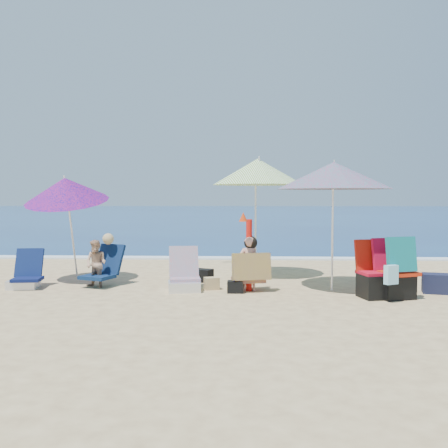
{
  "coord_description": "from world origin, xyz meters",
  "views": [
    {
      "loc": [
        0.05,
        -7.51,
        1.55
      ],
      "look_at": [
        -0.3,
        1.0,
        1.1
      ],
      "focal_mm": 40.24,
      "sensor_mm": 36.0,
      "label": 1
    }
  ],
  "objects_px": {
    "umbrella_turquoise": "(334,176)",
    "person_left": "(99,263)",
    "umbrella_striped": "(258,172)",
    "camp_chair_right": "(395,276)",
    "furled_umbrella": "(248,248)",
    "chair_rainbow": "(184,279)",
    "chair_navy": "(26,278)",
    "umbrella_blue": "(66,190)",
    "person_center": "(250,265)",
    "camp_chair_left": "(376,280)"
  },
  "relations": [
    {
      "from": "umbrella_turquoise",
      "to": "person_left",
      "type": "bearing_deg",
      "value": 177.87
    },
    {
      "from": "umbrella_striped",
      "to": "camp_chair_right",
      "type": "relative_size",
      "value": 2.43
    },
    {
      "from": "umbrella_turquoise",
      "to": "person_left",
      "type": "distance_m",
      "value": 4.29
    },
    {
      "from": "furled_umbrella",
      "to": "person_left",
      "type": "height_order",
      "value": "furled_umbrella"
    },
    {
      "from": "furled_umbrella",
      "to": "person_left",
      "type": "relative_size",
      "value": 1.44
    },
    {
      "from": "camp_chair_right",
      "to": "person_left",
      "type": "bearing_deg",
      "value": 170.24
    },
    {
      "from": "camp_chair_right",
      "to": "person_left",
      "type": "relative_size",
      "value": 1.06
    },
    {
      "from": "camp_chair_right",
      "to": "furled_umbrella",
      "type": "bearing_deg",
      "value": 167.69
    },
    {
      "from": "umbrella_turquoise",
      "to": "camp_chair_right",
      "type": "height_order",
      "value": "umbrella_turquoise"
    },
    {
      "from": "person_left",
      "to": "chair_rainbow",
      "type": "bearing_deg",
      "value": -9.48
    },
    {
      "from": "furled_umbrella",
      "to": "chair_navy",
      "type": "relative_size",
      "value": 2.0
    },
    {
      "from": "umbrella_blue",
      "to": "camp_chair_right",
      "type": "bearing_deg",
      "value": -13.08
    },
    {
      "from": "umbrella_blue",
      "to": "umbrella_turquoise",
      "type": "bearing_deg",
      "value": -7.33
    },
    {
      "from": "chair_rainbow",
      "to": "person_center",
      "type": "xyz_separation_m",
      "value": [
        1.09,
        -0.09,
        0.25
      ]
    },
    {
      "from": "umbrella_turquoise",
      "to": "umbrella_blue",
      "type": "height_order",
      "value": "umbrella_turquoise"
    },
    {
      "from": "person_center",
      "to": "umbrella_striped",
      "type": "bearing_deg",
      "value": 83.85
    },
    {
      "from": "umbrella_blue",
      "to": "person_left",
      "type": "height_order",
      "value": "umbrella_blue"
    },
    {
      "from": "umbrella_blue",
      "to": "chair_navy",
      "type": "relative_size",
      "value": 3.14
    },
    {
      "from": "person_center",
      "to": "person_left",
      "type": "xyz_separation_m",
      "value": [
        -2.62,
        0.34,
        -0.03
      ]
    },
    {
      "from": "umbrella_striped",
      "to": "camp_chair_left",
      "type": "bearing_deg",
      "value": -48.18
    },
    {
      "from": "chair_navy",
      "to": "person_left",
      "type": "xyz_separation_m",
      "value": [
        1.22,
        0.17,
        0.24
      ]
    },
    {
      "from": "umbrella_striped",
      "to": "camp_chair_right",
      "type": "height_order",
      "value": "umbrella_striped"
    },
    {
      "from": "umbrella_striped",
      "to": "umbrella_blue",
      "type": "relative_size",
      "value": 1.13
    },
    {
      "from": "umbrella_turquoise",
      "to": "chair_navy",
      "type": "distance_m",
      "value": 5.51
    },
    {
      "from": "umbrella_blue",
      "to": "furled_umbrella",
      "type": "relative_size",
      "value": 1.57
    },
    {
      "from": "person_center",
      "to": "chair_rainbow",
      "type": "bearing_deg",
      "value": 175.5
    },
    {
      "from": "person_left",
      "to": "person_center",
      "type": "bearing_deg",
      "value": -7.41
    },
    {
      "from": "camp_chair_right",
      "to": "umbrella_blue",
      "type": "bearing_deg",
      "value": 166.92
    },
    {
      "from": "umbrella_blue",
      "to": "person_center",
      "type": "xyz_separation_m",
      "value": [
        3.34,
        -0.8,
        -1.25
      ]
    },
    {
      "from": "camp_chair_left",
      "to": "umbrella_turquoise",
      "type": "bearing_deg",
      "value": 131.92
    },
    {
      "from": "person_left",
      "to": "furled_umbrella",
      "type": "bearing_deg",
      "value": -7.52
    },
    {
      "from": "umbrella_turquoise",
      "to": "person_left",
      "type": "height_order",
      "value": "umbrella_turquoise"
    },
    {
      "from": "umbrella_blue",
      "to": "person_center",
      "type": "relative_size",
      "value": 2.26
    },
    {
      "from": "umbrella_striped",
      "to": "chair_rainbow",
      "type": "bearing_deg",
      "value": -130.53
    },
    {
      "from": "furled_umbrella",
      "to": "umbrella_turquoise",
      "type": "bearing_deg",
      "value": 7.7
    },
    {
      "from": "chair_rainbow",
      "to": "person_center",
      "type": "distance_m",
      "value": 1.13
    },
    {
      "from": "umbrella_blue",
      "to": "furled_umbrella",
      "type": "xyz_separation_m",
      "value": [
        3.31,
        -0.8,
        -0.97
      ]
    },
    {
      "from": "person_left",
      "to": "umbrella_striped",
      "type": "bearing_deg",
      "value": 23.67
    },
    {
      "from": "camp_chair_right",
      "to": "camp_chair_left",
      "type": "bearing_deg",
      "value": 166.75
    },
    {
      "from": "umbrella_turquoise",
      "to": "umbrella_striped",
      "type": "bearing_deg",
      "value": 131.77
    },
    {
      "from": "umbrella_striped",
      "to": "camp_chair_right",
      "type": "xyz_separation_m",
      "value": [
        2.05,
        -2.05,
        -1.7
      ]
    },
    {
      "from": "chair_rainbow",
      "to": "camp_chair_right",
      "type": "height_order",
      "value": "camp_chair_right"
    },
    {
      "from": "camp_chair_left",
      "to": "person_left",
      "type": "xyz_separation_m",
      "value": [
        -4.57,
        0.77,
        0.15
      ]
    },
    {
      "from": "furled_umbrella",
      "to": "camp_chair_right",
      "type": "xyz_separation_m",
      "value": [
        2.25,
        -0.49,
        -0.37
      ]
    },
    {
      "from": "umbrella_blue",
      "to": "person_left",
      "type": "relative_size",
      "value": 2.26
    },
    {
      "from": "chair_navy",
      "to": "umbrella_blue",
      "type": "bearing_deg",
      "value": 51.77
    },
    {
      "from": "chair_rainbow",
      "to": "person_center",
      "type": "height_order",
      "value": "person_center"
    },
    {
      "from": "umbrella_turquoise",
      "to": "umbrella_striped",
      "type": "relative_size",
      "value": 1.0
    },
    {
      "from": "camp_chair_left",
      "to": "umbrella_striped",
      "type": "bearing_deg",
      "value": 131.82
    },
    {
      "from": "umbrella_blue",
      "to": "furled_umbrella",
      "type": "bearing_deg",
      "value": -13.6
    }
  ]
}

